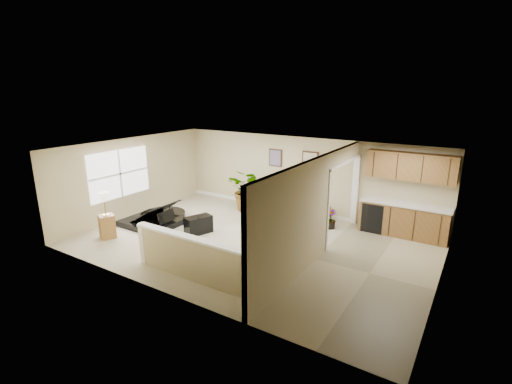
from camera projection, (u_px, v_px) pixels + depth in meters
The scene contains 20 objects.
floor at pixel (251, 243), 9.87m from camera, with size 9.00×9.00×0.00m, color beige.
back_wall at pixel (301, 176), 11.97m from camera, with size 9.00×0.04×2.50m, color tan.
front_wall at pixel (166, 236), 7.08m from camera, with size 9.00×0.04×2.50m, color tan.
left_wall at pixel (133, 177), 11.83m from camera, with size 0.04×6.00×2.50m, color tan.
right_wall at pixel (444, 233), 7.23m from camera, with size 0.04×6.00×2.50m, color tan.
ceiling at pixel (251, 150), 9.19m from camera, with size 9.00×6.00×0.04m, color silver.
kitchen_vinyl at pixel (370, 273), 8.25m from camera, with size 2.70×6.00×0.01m, color tan.
interior_partition at pixel (320, 208), 8.82m from camera, with size 0.18×5.99×2.50m.
pony_half_wall at pixel (195, 258), 7.81m from camera, with size 3.42×0.22×1.00m.
left_window at pixel (119, 174), 11.36m from camera, with size 0.05×2.15×1.45m, color white.
wall_art_left at pixel (275, 158), 12.30m from camera, with size 0.48×0.04×0.58m.
wall_mirror at pixel (310, 160), 11.65m from camera, with size 0.55×0.04×0.55m.
kitchen_cabinets at pixel (402, 205), 10.23m from camera, with size 2.36×0.65×2.33m.
piano at pixel (154, 203), 11.18m from camera, with size 1.95×2.01×1.54m.
piano_bench at pixel (198, 225), 10.48m from camera, with size 0.38×0.75×0.50m, color black.
loveseat at pixel (305, 207), 11.77m from camera, with size 1.79×1.26×0.91m.
accent_table at pixel (262, 198), 12.25m from camera, with size 0.50×0.50×0.73m.
palm_plant at pixel (249, 190), 12.33m from camera, with size 1.37×1.21×1.43m.
small_plant at pixel (330, 220), 10.87m from camera, with size 0.40×0.40×0.57m.
lamp_stand at pixel (106, 219), 10.10m from camera, with size 0.50×0.50×1.29m.
Camera 1 is at (4.96, -7.66, 3.99)m, focal length 26.00 mm.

